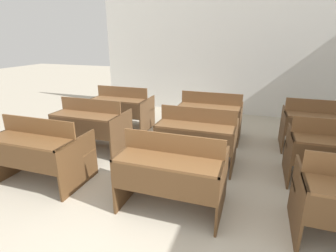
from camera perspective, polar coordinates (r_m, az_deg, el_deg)
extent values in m
cube|color=silver|center=(7.00, 13.68, 15.08)|extent=(6.98, 0.06, 3.08)
cube|color=#53361D|center=(4.48, -30.79, -4.82)|extent=(0.03, 0.79, 0.70)
cube|color=#53361D|center=(3.71, -18.88, -7.65)|extent=(0.03, 0.79, 0.70)
cube|color=brown|center=(3.82, -28.14, -2.72)|extent=(1.18, 0.39, 0.03)
cube|color=#53361D|center=(3.77, -29.72, -6.10)|extent=(1.12, 0.02, 0.31)
cube|color=brown|center=(3.90, -26.52, -0.04)|extent=(1.18, 0.02, 0.23)
cube|color=brown|center=(4.21, -23.29, -4.21)|extent=(1.18, 0.31, 0.03)
cube|color=#53361D|center=(4.31, -22.85, -7.36)|extent=(1.12, 0.04, 0.04)
cube|color=#54371E|center=(3.35, -8.48, -9.80)|extent=(0.03, 0.79, 0.70)
cube|color=#54371E|center=(3.06, 11.73, -13.03)|extent=(0.03, 0.79, 0.70)
cube|color=brown|center=(2.83, -0.10, -7.65)|extent=(1.18, 0.39, 0.03)
cube|color=#54371E|center=(2.76, -1.36, -12.47)|extent=(1.12, 0.02, 0.31)
cube|color=brown|center=(2.93, 1.05, -3.85)|extent=(1.18, 0.02, 0.23)
cube|color=brown|center=(3.33, 2.38, -8.69)|extent=(1.18, 0.31, 0.03)
cube|color=#54371E|center=(3.46, 2.32, -12.47)|extent=(1.12, 0.04, 0.04)
cube|color=brown|center=(3.09, 26.23, -14.44)|extent=(0.03, 0.79, 0.70)
cube|color=brown|center=(5.25, -21.18, -0.15)|extent=(0.03, 0.79, 0.70)
cube|color=brown|center=(4.62, -10.03, -1.64)|extent=(0.03, 0.79, 0.70)
cube|color=brown|center=(4.65, -17.71, 2.23)|extent=(1.18, 0.39, 0.03)
cube|color=brown|center=(4.56, -18.83, -0.48)|extent=(1.12, 0.02, 0.31)
cube|color=brown|center=(4.76, -16.58, 4.33)|extent=(1.18, 0.02, 0.23)
cube|color=brown|center=(5.08, -14.51, 0.60)|extent=(1.18, 0.31, 0.03)
cube|color=brown|center=(5.16, -14.28, -2.11)|extent=(1.12, 0.04, 0.04)
cube|color=brown|center=(4.34, -1.08, -2.68)|extent=(0.03, 0.79, 0.70)
cube|color=brown|center=(4.13, 14.22, -4.48)|extent=(0.03, 0.79, 0.70)
cube|color=brown|center=(3.89, 5.90, -0.14)|extent=(1.18, 0.39, 0.03)
cube|color=brown|center=(3.79, 5.18, -3.46)|extent=(1.12, 0.02, 0.31)
cube|color=brown|center=(4.03, 6.55, 2.42)|extent=(1.18, 0.02, 0.23)
cube|color=brown|center=(4.40, 7.08, -1.78)|extent=(1.18, 0.31, 0.03)
cube|color=brown|center=(4.49, 6.95, -4.85)|extent=(1.12, 0.04, 0.04)
cube|color=brown|center=(4.16, 24.69, -5.53)|extent=(0.03, 0.79, 0.70)
cube|color=brown|center=(4.47, 31.86, -4.29)|extent=(1.18, 0.31, 0.03)
cube|color=brown|center=(4.56, 31.30, -7.27)|extent=(1.12, 0.04, 0.04)
cube|color=brown|center=(6.20, -14.37, 3.36)|extent=(0.03, 0.79, 0.70)
cube|color=brown|center=(5.67, -4.49, 2.46)|extent=(0.03, 0.79, 0.70)
cube|color=brown|center=(5.66, -10.79, 5.65)|extent=(1.18, 0.39, 0.03)
cube|color=brown|center=(5.54, -11.60, 3.49)|extent=(1.12, 0.02, 0.31)
cube|color=brown|center=(5.79, -9.98, 7.31)|extent=(1.18, 0.02, 0.23)
cube|color=brown|center=(6.10, -8.62, 4.04)|extent=(1.18, 0.31, 0.03)
cube|color=brown|center=(6.17, -8.51, 1.73)|extent=(1.12, 0.04, 0.04)
cube|color=brown|center=(5.42, 3.19, 1.74)|extent=(0.03, 0.79, 0.70)
cube|color=brown|center=(5.25, 15.39, 0.50)|extent=(0.03, 0.79, 0.70)
cube|color=brown|center=(5.03, 8.99, 4.10)|extent=(1.18, 0.39, 0.03)
cube|color=brown|center=(4.90, 8.51, 1.64)|extent=(1.12, 0.02, 0.31)
cube|color=brown|center=(5.17, 9.43, 5.97)|extent=(1.18, 0.02, 0.23)
cube|color=brown|center=(5.52, 9.65, 2.41)|extent=(1.18, 0.31, 0.03)
cube|color=brown|center=(5.60, 9.51, -0.12)|extent=(1.12, 0.04, 0.04)
cube|color=brown|center=(5.26, 23.66, -0.43)|extent=(0.03, 0.79, 0.70)
cube|color=brown|center=(5.07, 30.77, 1.75)|extent=(1.18, 0.39, 0.03)
cube|color=brown|center=(4.94, 30.83, -0.74)|extent=(1.12, 0.02, 0.31)
cube|color=brown|center=(5.21, 30.63, 3.67)|extent=(1.18, 0.02, 0.23)
cube|color=brown|center=(5.56, 29.45, 0.28)|extent=(1.18, 0.31, 0.03)
cube|color=brown|center=(5.64, 29.03, -2.19)|extent=(1.12, 0.04, 0.04)
cube|color=maroon|center=(4.92, -30.89, -5.14)|extent=(0.27, 0.20, 0.33)
cube|color=maroon|center=(4.88, -31.76, -6.26)|extent=(0.19, 0.02, 0.15)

